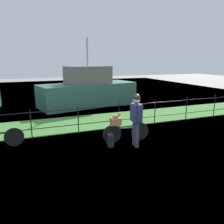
% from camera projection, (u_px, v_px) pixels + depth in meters
% --- Properties ---
extents(ground_plane, '(60.00, 60.00, 0.00)m').
position_uv_depth(ground_plane, '(125.00, 155.00, 6.40)').
color(ground_plane, gray).
extents(grass_strip, '(27.00, 2.40, 0.03)m').
position_uv_depth(grass_strip, '(90.00, 122.00, 9.78)').
color(grass_strip, '#478438').
rests_on(grass_strip, ground).
extents(harbor_water, '(30.00, 30.00, 0.00)m').
position_uv_depth(harbor_water, '(65.00, 99.00, 15.45)').
color(harbor_water, slate).
rests_on(harbor_water, ground).
extents(iron_fence, '(18.04, 0.04, 1.07)m').
position_uv_depth(iron_fence, '(99.00, 116.00, 8.38)').
color(iron_fence, black).
rests_on(iron_fence, ground).
extents(bicycle_main, '(1.62, 0.21, 0.62)m').
position_uv_depth(bicycle_main, '(126.00, 132.00, 7.39)').
color(bicycle_main, black).
rests_on(bicycle_main, ground).
extents(wooden_crate, '(0.34, 0.29, 0.23)m').
position_uv_depth(wooden_crate, '(116.00, 121.00, 7.19)').
color(wooden_crate, '#A87F51').
rests_on(wooden_crate, bicycle_main).
extents(terrier_dog, '(0.32, 0.16, 0.18)m').
position_uv_depth(terrier_dog, '(116.00, 116.00, 7.16)').
color(terrier_dog, tan).
rests_on(terrier_dog, wooden_crate).
extents(cyclist_person, '(0.29, 0.54, 1.68)m').
position_uv_depth(cyclist_person, '(136.00, 116.00, 6.86)').
color(cyclist_person, '#383D51').
rests_on(cyclist_person, ground).
extents(backpack_on_paving, '(0.21, 0.30, 0.40)m').
position_uv_depth(backpack_on_paving, '(110.00, 140.00, 7.04)').
color(backpack_on_paving, black).
rests_on(backpack_on_paving, ground).
extents(moored_boat_near, '(6.09, 3.30, 3.93)m').
position_uv_depth(moored_boat_near, '(88.00, 91.00, 13.28)').
color(moored_boat_near, '#336656').
rests_on(moored_boat_near, ground).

